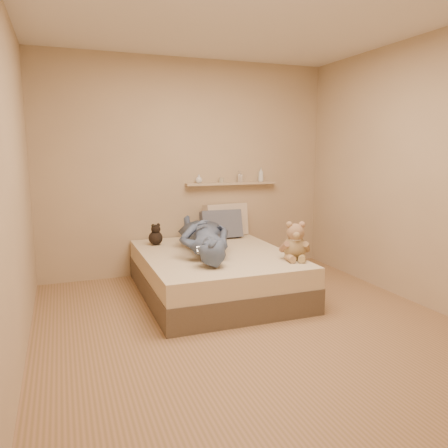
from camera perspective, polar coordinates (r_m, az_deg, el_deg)
name	(u,v)px	position (r m, az deg, el deg)	size (l,w,h in m)	color
room	(252,177)	(3.63, 3.61, 6.17)	(3.80, 3.80, 3.80)	#9F7252
bed	(215,273)	(4.68, -1.21, -6.43)	(1.50, 1.90, 0.45)	brown
game_console	(207,250)	(4.03, -2.30, -3.37)	(0.19, 0.11, 0.06)	#B6B9BD
teddy_bear	(295,244)	(4.34, 9.27, -2.58)	(0.31, 0.32, 0.39)	#8F744E
dark_plush	(156,236)	(5.02, -8.92, -1.52)	(0.16, 0.16, 0.25)	black
pillow_cream	(226,220)	(5.49, 0.21, 0.55)	(0.55, 0.16, 0.40)	#C4B19B
pillow_grey	(221,224)	(5.33, -0.37, -0.06)	(0.50, 0.14, 0.34)	slate
person	(204,235)	(4.61, -2.66, -1.50)	(0.54, 1.49, 0.36)	#485371
wall_shelf	(232,183)	(5.55, 1.02, 5.32)	(1.20, 0.12, 0.03)	tan
shelf_bottles	(233,177)	(5.55, 1.21, 6.19)	(0.94, 0.12, 0.18)	silver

